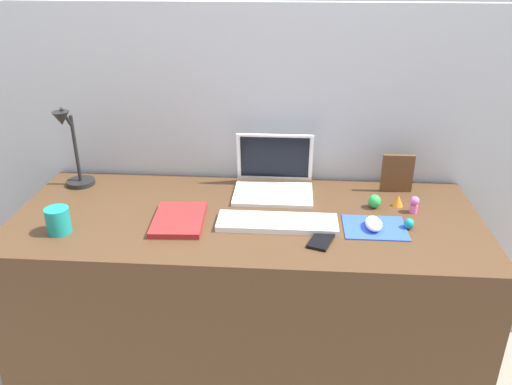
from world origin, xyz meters
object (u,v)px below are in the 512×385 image
object	(u,v)px
picture_frame	(397,173)
toy_figurine_pink	(414,204)
notebook_pad	(179,220)
cell_phone	(322,240)
desk_lamp	(72,151)
toy_figurine_teal	(409,224)
laptop	(274,177)
mouse	(374,224)
toy_figurine_green	(374,201)
coffee_mug	(58,220)
keyboard	(277,223)
toy_figurine_orange	(398,200)

from	to	relation	value
picture_frame	toy_figurine_pink	size ratio (longest dim) A/B	2.43
notebook_pad	picture_frame	world-z (taller)	picture_frame
cell_phone	desk_lamp	distance (m)	1.02
desk_lamp	toy_figurine_teal	distance (m)	1.27
laptop	mouse	xyz separation A→B (m)	(0.35, -0.29, -0.03)
toy_figurine_green	toy_figurine_teal	size ratio (longest dim) A/B	1.33
notebook_pad	coffee_mug	distance (m)	0.39
keyboard	toy_figurine_orange	bearing A→B (deg)	22.77
keyboard	toy_figurine_teal	bearing A→B (deg)	1.09
mouse	cell_phone	bearing A→B (deg)	-152.44
desk_lamp	toy_figurine_green	bearing A→B (deg)	-4.57
toy_figurine_orange	toy_figurine_green	bearing A→B (deg)	-166.06
notebook_pad	toy_figurine_green	distance (m)	0.71
notebook_pad	picture_frame	size ratio (longest dim) A/B	1.60
toy_figurine_teal	mouse	bearing A→B (deg)	-174.31
toy_figurine_pink	desk_lamp	bearing A→B (deg)	174.68
toy_figurine_orange	laptop	bearing A→B (deg)	167.30
cell_phone	coffee_mug	size ratio (longest dim) A/B	1.47
toy_figurine_green	toy_figurine_teal	world-z (taller)	toy_figurine_green
keyboard	toy_figurine_teal	size ratio (longest dim) A/B	10.76
keyboard	picture_frame	xyz separation A→B (m)	(0.45, 0.31, 0.06)
toy_figurine_orange	desk_lamp	bearing A→B (deg)	176.78
notebook_pad	mouse	bearing A→B (deg)	-3.12
coffee_mug	toy_figurine_green	distance (m)	1.10
desk_lamp	toy_figurine_teal	bearing A→B (deg)	-11.14
toy_figurine_green	laptop	bearing A→B (deg)	161.29
notebook_pad	toy_figurine_orange	xyz separation A→B (m)	(0.78, 0.19, 0.01)
laptop	toy_figurine_green	xyz separation A→B (m)	(0.37, -0.13, -0.03)
cell_phone	toy_figurine_orange	distance (m)	0.40
desk_lamp	toy_figurine_green	world-z (taller)	desk_lamp
desk_lamp	laptop	bearing A→B (deg)	2.54
toy_figurine_orange	notebook_pad	bearing A→B (deg)	-166.47
notebook_pad	laptop	bearing A→B (deg)	39.53
laptop	desk_lamp	world-z (taller)	desk_lamp
picture_frame	desk_lamp	bearing A→B (deg)	-177.23
keyboard	toy_figurine_orange	world-z (taller)	toy_figurine_orange
picture_frame	toy_figurine_orange	bearing A→B (deg)	-95.94
keyboard	coffee_mug	distance (m)	0.73
laptop	coffee_mug	size ratio (longest dim) A/B	3.44
laptop	toy_figurine_green	distance (m)	0.39
mouse	toy_figurine_green	distance (m)	0.17
cell_phone	mouse	bearing A→B (deg)	47.20
laptop	notebook_pad	bearing A→B (deg)	-137.34
cell_phone	picture_frame	world-z (taller)	picture_frame
toy_figurine_pink	picture_frame	bearing A→B (deg)	100.36
laptop	picture_frame	xyz separation A→B (m)	(0.47, 0.03, 0.02)
laptop	toy_figurine_teal	xyz separation A→B (m)	(0.47, -0.28, -0.04)
cell_phone	toy_figurine_green	bearing A→B (deg)	71.64
cell_phone	picture_frame	bearing A→B (deg)	73.07
picture_frame	toy_figurine_green	distance (m)	0.19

